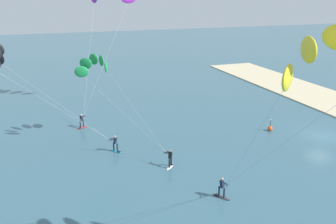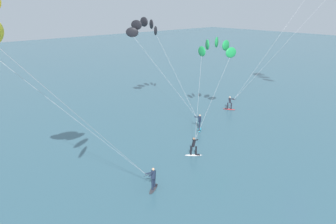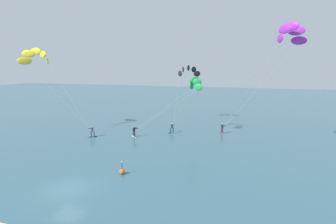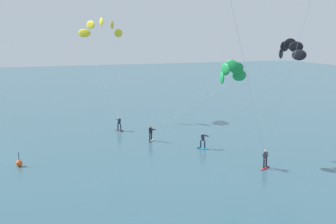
{
  "view_description": "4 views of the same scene",
  "coord_description": "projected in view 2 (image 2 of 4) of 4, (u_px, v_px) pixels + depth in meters",
  "views": [
    {
      "loc": [
        -29.47,
        28.38,
        14.92
      ],
      "look_at": [
        -1.56,
        18.39,
        5.25
      ],
      "focal_mm": 39.29,
      "sensor_mm": 36.0,
      "label": 1
    },
    {
      "loc": [
        -21.17,
        -0.23,
        12.73
      ],
      "look_at": [
        -0.8,
        22.21,
        2.85
      ],
      "focal_mm": 36.31,
      "sensor_mm": 36.0,
      "label": 2
    },
    {
      "loc": [
        15.06,
        -18.81,
        10.87
      ],
      "look_at": [
        3.41,
        20.09,
        3.83
      ],
      "focal_mm": 28.53,
      "sensor_mm": 36.0,
      "label": 3
    },
    {
      "loc": [
        42.54,
        3.62,
        11.49
      ],
      "look_at": [
        4.0,
        18.11,
        4.13
      ],
      "focal_mm": 46.83,
      "sensor_mm": 36.0,
      "label": 4
    }
  ],
  "objects": [
    {
      "name": "kitesurfer_mid_water",
      "position": [
        147.0,
        31.0,
        39.21
      ],
      "size": [
        4.6,
        11.03,
        11.04
      ],
      "color": "#23ADD1",
      "rests_on": "ground"
    },
    {
      "name": "kitesurfer_far_out",
      "position": [
        215.0,
        52.0,
        35.53
      ],
      "size": [
        10.64,
        7.67,
        9.2
      ],
      "color": "white",
      "rests_on": "ground"
    }
  ]
}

